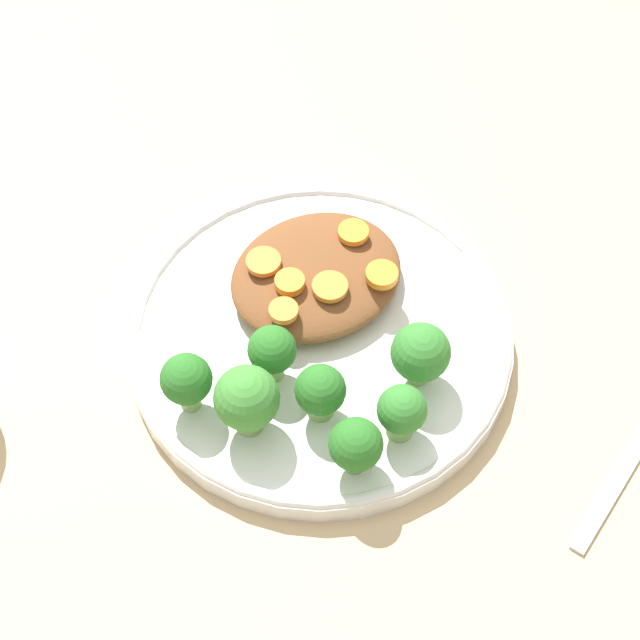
{
  "coord_description": "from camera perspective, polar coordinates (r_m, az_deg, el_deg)",
  "views": [
    {
      "loc": [
        -0.23,
        -0.34,
        0.64
      ],
      "look_at": [
        0.0,
        0.0,
        0.03
      ],
      "focal_mm": 60.0,
      "sensor_mm": 36.0,
      "label": 1
    }
  ],
  "objects": [
    {
      "name": "carrot_slice_0",
      "position": [
        0.75,
        -3.03,
        3.13
      ],
      "size": [
        0.02,
        0.02,
        0.0
      ],
      "primitive_type": "cylinder",
      "color": "orange",
      "rests_on": "stew_mound"
    },
    {
      "name": "carrot_slice_4",
      "position": [
        0.74,
        -1.63,
        2.03
      ],
      "size": [
        0.02,
        0.02,
        0.01
      ],
      "primitive_type": "cylinder",
      "color": "orange",
      "rests_on": "stew_mound"
    },
    {
      "name": "broccoli_floret_2",
      "position": [
        0.71,
        5.38,
        -1.79
      ],
      "size": [
        0.04,
        0.04,
        0.05
      ],
      "color": "#759E51",
      "rests_on": "plate"
    },
    {
      "name": "carrot_slice_1",
      "position": [
        0.74,
        0.53,
        1.79
      ],
      "size": [
        0.03,
        0.03,
        0.0
      ],
      "primitive_type": "cylinder",
      "color": "orange",
      "rests_on": "stew_mound"
    },
    {
      "name": "broccoli_floret_5",
      "position": [
        0.7,
        -7.16,
        -3.2
      ],
      "size": [
        0.03,
        0.03,
        0.05
      ],
      "color": "#7FA85B",
      "rests_on": "plate"
    },
    {
      "name": "carrot_slice_5",
      "position": [
        0.75,
        3.35,
        2.39
      ],
      "size": [
        0.02,
        0.02,
        0.01
      ],
      "primitive_type": "cylinder",
      "color": "orange",
      "rests_on": "stew_mound"
    },
    {
      "name": "carrot_slice_3",
      "position": [
        0.77,
        1.79,
        4.7
      ],
      "size": [
        0.02,
        0.02,
        0.01
      ],
      "primitive_type": "cylinder",
      "color": "orange",
      "rests_on": "stew_mound"
    },
    {
      "name": "broccoli_floret_3",
      "position": [
        0.7,
        0.02,
        -3.85
      ],
      "size": [
        0.03,
        0.03,
        0.05
      ],
      "color": "#759E51",
      "rests_on": "plate"
    },
    {
      "name": "ground_plane",
      "position": [
        0.77,
        0.0,
        -1.36
      ],
      "size": [
        4.0,
        4.0,
        0.0
      ],
      "primitive_type": "plane",
      "color": "tan"
    },
    {
      "name": "broccoli_floret_4",
      "position": [
        0.71,
        -2.57,
        -1.69
      ],
      "size": [
        0.03,
        0.03,
        0.05
      ],
      "color": "#7FA85B",
      "rests_on": "plate"
    },
    {
      "name": "plate",
      "position": [
        0.76,
        0.0,
        -0.88
      ],
      "size": [
        0.27,
        0.27,
        0.02
      ],
      "color": "silver",
      "rests_on": "ground_plane"
    },
    {
      "name": "broccoli_floret_0",
      "position": [
        0.69,
        -3.93,
        -4.27
      ],
      "size": [
        0.04,
        0.04,
        0.06
      ],
      "color": "#759E51",
      "rests_on": "plate"
    },
    {
      "name": "broccoli_floret_1",
      "position": [
        0.69,
        4.37,
        -4.91
      ],
      "size": [
        0.03,
        0.03,
        0.05
      ],
      "color": "#759E51",
      "rests_on": "plate"
    },
    {
      "name": "carrot_slice_2",
      "position": [
        0.73,
        -1.96,
        0.5
      ],
      "size": [
        0.02,
        0.02,
        0.01
      ],
      "primitive_type": "cylinder",
      "color": "orange",
      "rests_on": "stew_mound"
    },
    {
      "name": "stew_mound",
      "position": [
        0.76,
        -0.21,
        2.4
      ],
      "size": [
        0.13,
        0.11,
        0.03
      ],
      "primitive_type": "ellipsoid",
      "color": "brown",
      "rests_on": "plate"
    },
    {
      "name": "broccoli_floret_6",
      "position": [
        0.68,
        1.92,
        -6.71
      ],
      "size": [
        0.04,
        0.04,
        0.05
      ],
      "color": "#759E51",
      "rests_on": "plate"
    }
  ]
}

